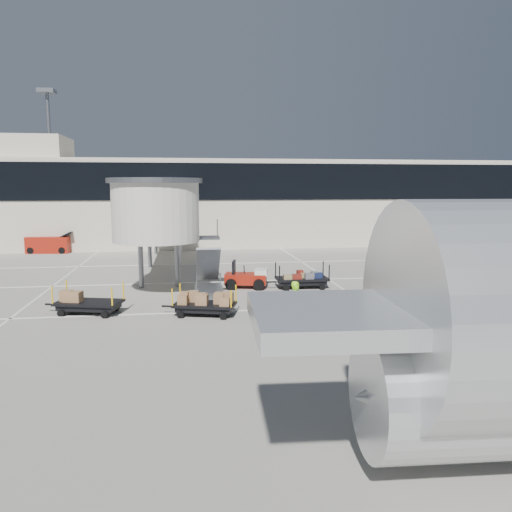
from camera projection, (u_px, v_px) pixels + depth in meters
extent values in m
plane|color=#B8B2A5|center=(248.00, 323.00, 20.71)|extent=(140.00, 140.00, 0.00)
cube|color=white|center=(243.00, 311.00, 22.67)|extent=(40.00, 0.15, 0.02)
cube|color=white|center=(229.00, 282.00, 29.54)|extent=(40.00, 0.15, 0.02)
cube|color=white|center=(221.00, 263.00, 36.40)|extent=(40.00, 0.15, 0.02)
cube|color=white|center=(323.00, 276.00, 31.35)|extent=(0.15, 30.00, 0.02)
cube|color=white|center=(57.00, 283.00, 29.14)|extent=(0.15, 30.00, 0.02)
cube|color=beige|center=(211.00, 202.00, 49.57)|extent=(64.00, 12.00, 8.00)
cube|color=black|center=(214.00, 182.00, 43.36)|extent=(64.00, 0.12, 3.20)
cube|color=beige|center=(9.00, 148.00, 44.43)|extent=(10.00, 6.00, 2.00)
cylinder|color=gray|center=(51.00, 167.00, 50.80)|extent=(0.36, 0.36, 15.00)
cube|color=gray|center=(47.00, 91.00, 49.75)|extent=(1.60, 1.60, 0.40)
cube|color=silver|center=(163.00, 205.00, 34.27)|extent=(3.00, 18.00, 2.80)
cylinder|color=silver|center=(156.00, 212.00, 25.45)|extent=(4.40, 4.40, 3.00)
cylinder|color=gray|center=(155.00, 181.00, 25.22)|extent=(4.80, 4.80, 0.25)
cylinder|color=gray|center=(141.00, 262.00, 27.67)|extent=(0.28, 0.28, 2.90)
cylinder|color=gray|center=(177.00, 261.00, 27.94)|extent=(0.28, 0.28, 2.90)
cylinder|color=gray|center=(150.00, 247.00, 34.53)|extent=(0.28, 0.28, 2.90)
cylinder|color=gray|center=(179.00, 246.00, 34.81)|extent=(0.28, 0.28, 2.90)
cylinder|color=gray|center=(156.00, 237.00, 41.39)|extent=(0.28, 0.28, 2.90)
cylinder|color=gray|center=(180.00, 236.00, 41.67)|extent=(0.28, 0.28, 2.90)
cube|color=gray|center=(209.00, 292.00, 25.39)|extent=(1.40, 2.60, 0.50)
cube|color=gray|center=(208.00, 264.00, 25.79)|extent=(1.20, 2.60, 2.06)
cube|color=gray|center=(206.00, 238.00, 26.99)|extent=(1.40, 1.20, 0.12)
cube|color=maroon|center=(246.00, 279.00, 27.69)|extent=(2.46, 1.54, 0.57)
cube|color=silver|center=(261.00, 272.00, 27.58)|extent=(0.87, 1.16, 0.33)
cube|color=black|center=(234.00, 268.00, 27.66)|extent=(0.31, 0.96, 0.86)
cylinder|color=black|center=(231.00, 284.00, 27.16)|extent=(0.65, 0.36, 0.61)
cylinder|color=black|center=(234.00, 280.00, 28.39)|extent=(0.65, 0.36, 0.61)
cylinder|color=black|center=(259.00, 285.00, 27.06)|extent=(0.65, 0.36, 0.61)
cylinder|color=black|center=(260.00, 281.00, 28.28)|extent=(0.65, 0.36, 0.61)
cube|color=black|center=(302.00, 279.00, 27.67)|extent=(2.88, 1.47, 0.11)
cube|color=black|center=(302.00, 282.00, 27.69)|extent=(2.59, 1.26, 0.24)
cube|color=black|center=(270.00, 282.00, 27.47)|extent=(0.67, 0.09, 0.08)
cylinder|color=black|center=(286.00, 288.00, 26.97)|extent=(0.33, 0.14, 0.32)
cylinder|color=black|center=(282.00, 283.00, 28.23)|extent=(0.33, 0.14, 0.32)
cylinder|color=black|center=(322.00, 287.00, 27.21)|extent=(0.33, 0.14, 0.32)
cylinder|color=black|center=(317.00, 282.00, 28.48)|extent=(0.33, 0.14, 0.32)
cylinder|color=black|center=(280.00, 274.00, 26.81)|extent=(0.07, 0.07, 0.86)
cylinder|color=black|center=(276.00, 270.00, 28.07)|extent=(0.07, 0.07, 0.86)
cylinder|color=black|center=(329.00, 273.00, 27.15)|extent=(0.07, 0.07, 0.86)
cylinder|color=black|center=(323.00, 269.00, 28.41)|extent=(0.07, 0.07, 0.86)
cube|color=#141E40|center=(290.00, 277.00, 27.12)|extent=(0.39, 0.27, 0.24)
cube|color=#141E40|center=(296.00, 273.00, 27.91)|extent=(0.38, 0.37, 0.42)
cube|color=#55555B|center=(298.00, 276.00, 27.40)|extent=(0.38, 0.29, 0.27)
cube|color=maroon|center=(312.00, 273.00, 28.10)|extent=(0.38, 0.35, 0.34)
cube|color=#92814F|center=(294.00, 274.00, 27.64)|extent=(0.46, 0.34, 0.39)
cube|color=#92814F|center=(287.00, 274.00, 27.61)|extent=(0.49, 0.29, 0.41)
cube|color=#55555B|center=(286.00, 276.00, 27.16)|extent=(0.46, 0.33, 0.40)
cube|color=black|center=(205.00, 305.00, 21.79)|extent=(2.92, 1.99, 0.11)
cube|color=black|center=(205.00, 308.00, 21.81)|extent=(2.61, 1.73, 0.22)
cube|color=black|center=(169.00, 306.00, 22.02)|extent=(0.62, 0.23, 0.07)
cylinder|color=black|center=(180.00, 315.00, 21.37)|extent=(0.32, 0.20, 0.30)
cylinder|color=black|center=(188.00, 308.00, 22.55)|extent=(0.32, 0.20, 0.30)
cylinder|color=black|center=(223.00, 316.00, 21.13)|extent=(0.32, 0.20, 0.30)
cylinder|color=black|center=(228.00, 309.00, 22.31)|extent=(0.32, 0.20, 0.30)
cylinder|color=yellow|center=(172.00, 298.00, 21.31)|extent=(0.06, 0.06, 0.80)
cylinder|color=yellow|center=(180.00, 292.00, 22.49)|extent=(0.06, 0.06, 0.80)
cylinder|color=yellow|center=(231.00, 300.00, 20.98)|extent=(0.06, 0.06, 0.80)
cylinder|color=yellow|center=(236.00, 294.00, 22.16)|extent=(0.06, 0.06, 0.80)
cube|color=#8E6744|center=(181.00, 300.00, 21.53)|extent=(0.48, 0.41, 0.39)
cube|color=#8E6744|center=(186.00, 300.00, 21.44)|extent=(0.47, 0.54, 0.44)
cube|color=#8E6744|center=(220.00, 300.00, 21.33)|extent=(0.53, 0.49, 0.49)
cube|color=#8E6744|center=(207.00, 299.00, 21.52)|extent=(0.48, 0.43, 0.47)
cube|color=#8E6744|center=(219.00, 297.00, 22.12)|extent=(0.56, 0.45, 0.41)
cube|color=#8E6744|center=(205.00, 299.00, 21.66)|extent=(0.65, 0.58, 0.41)
cube|color=#8E6744|center=(199.00, 300.00, 21.74)|extent=(0.52, 0.43, 0.32)
cube|color=#8E6744|center=(209.00, 298.00, 21.99)|extent=(0.66, 0.53, 0.33)
cube|color=black|center=(89.00, 302.00, 22.06)|extent=(3.09, 2.09, 0.11)
cube|color=black|center=(89.00, 306.00, 22.08)|extent=(2.76, 1.81, 0.23)
cube|color=black|center=(52.00, 304.00, 22.28)|extent=(0.65, 0.24, 0.08)
cylinder|color=black|center=(61.00, 313.00, 21.60)|extent=(0.34, 0.21, 0.32)
cylinder|color=black|center=(75.00, 306.00, 22.85)|extent=(0.34, 0.21, 0.32)
cylinder|color=black|center=(105.00, 315.00, 21.36)|extent=(0.34, 0.21, 0.32)
cylinder|color=black|center=(116.00, 308.00, 22.61)|extent=(0.34, 0.21, 0.32)
cylinder|color=yellow|center=(52.00, 295.00, 21.54)|extent=(0.07, 0.07, 0.85)
cylinder|color=yellow|center=(67.00, 289.00, 22.78)|extent=(0.07, 0.07, 0.85)
cylinder|color=yellow|center=(112.00, 297.00, 21.21)|extent=(0.07, 0.07, 0.85)
cylinder|color=yellow|center=(123.00, 291.00, 22.46)|extent=(0.07, 0.07, 0.85)
cube|color=#8E6744|center=(108.00, 295.00, 22.29)|extent=(0.49, 0.46, 0.47)
cube|color=#8E6744|center=(109.00, 296.00, 22.22)|extent=(0.60, 0.60, 0.42)
cube|color=#8E6744|center=(75.00, 299.00, 21.73)|extent=(0.55, 0.46, 0.36)
cube|color=#8E6744|center=(91.00, 296.00, 22.02)|extent=(0.66, 0.54, 0.46)
imported|color=#9BFF1A|center=(296.00, 304.00, 19.97)|extent=(0.81, 0.73, 1.87)
cube|color=silver|center=(389.00, 251.00, 35.06)|extent=(3.55, 5.52, 1.66)
cube|color=silver|center=(386.00, 251.00, 37.35)|extent=(2.06, 1.16, 0.96)
cube|color=black|center=(389.00, 244.00, 35.21)|extent=(2.99, 3.70, 0.66)
cylinder|color=black|center=(375.00, 265.00, 33.67)|extent=(0.47, 0.77, 0.73)
cylinder|color=black|center=(406.00, 265.00, 33.33)|extent=(0.47, 0.77, 0.73)
cylinder|color=black|center=(372.00, 257.00, 37.01)|extent=(0.47, 0.77, 0.73)
cylinder|color=black|center=(400.00, 258.00, 36.67)|extent=(0.47, 0.77, 0.73)
cube|color=maroon|center=(49.00, 245.00, 42.21)|extent=(3.65, 1.84, 1.39)
cube|color=black|center=(67.00, 234.00, 42.15)|extent=(1.02, 1.38, 0.49)
cylinder|color=black|center=(31.00, 251.00, 41.59)|extent=(0.58, 0.29, 0.55)
cylinder|color=black|center=(37.00, 249.00, 42.87)|extent=(0.58, 0.29, 0.55)
cylinder|color=black|center=(62.00, 250.00, 41.68)|extent=(0.58, 0.29, 0.55)
cylinder|color=black|center=(67.00, 249.00, 42.96)|extent=(0.58, 0.29, 0.55)
cylinder|color=silver|center=(448.00, 394.00, 9.58)|extent=(3.37, 2.65, 2.48)
cube|color=silver|center=(451.00, 345.00, 9.45)|extent=(0.88, 0.32, 1.19)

